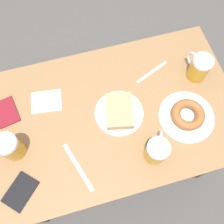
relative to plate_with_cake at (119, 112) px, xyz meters
name	(u,v)px	position (x,y,z in m)	size (l,w,h in m)	color
ground_plane	(112,153)	(0.01, 0.03, -0.76)	(8.00, 8.00, 0.00)	#474442
table	(112,119)	(0.01, 0.03, -0.09)	(0.67, 1.09, 0.74)	olive
plate_with_cake	(119,112)	(0.00, 0.00, 0.00)	(0.21, 0.21, 0.05)	white
plate_with_donut	(187,115)	(-0.09, -0.27, 0.00)	(0.23, 0.23, 0.05)	white
beer_mug_left	(157,151)	(-0.21, -0.09, 0.04)	(0.12, 0.09, 0.12)	#C68C23
beer_mug_center	(10,147)	(-0.04, 0.44, 0.04)	(0.09, 0.12, 0.12)	#C68C23
beer_mug_right	(199,68)	(0.09, -0.38, 0.04)	(0.13, 0.08, 0.12)	#C68C23
napkin_folded	(46,101)	(0.14, 0.29, -0.02)	(0.12, 0.14, 0.00)	white
fork	(152,72)	(0.15, -0.20, -0.02)	(0.08, 0.16, 0.00)	silver
knife	(78,167)	(-0.17, 0.22, -0.02)	(0.21, 0.08, 0.00)	silver
passport_near_edge	(6,112)	(0.14, 0.46, -0.02)	(0.14, 0.11, 0.01)	maroon
passport_far_edge	(20,192)	(-0.20, 0.45, -0.02)	(0.15, 0.15, 0.01)	black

